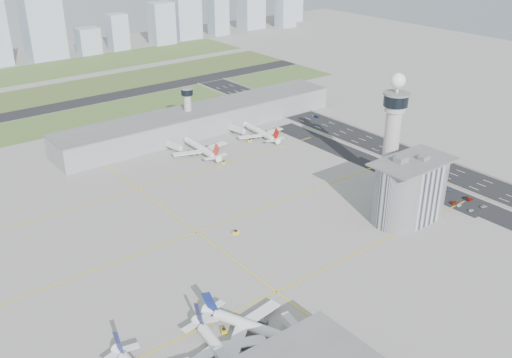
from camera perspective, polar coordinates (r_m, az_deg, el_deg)
ground at (r=276.15m, az=4.48°, el=-5.26°), size 1000.00×1000.00×0.00m
grass_strip_0 at (r=446.37m, az=-17.34°, el=5.78°), size 480.00×50.00×0.08m
grass_strip_1 at (r=514.57m, az=-20.48°, el=7.83°), size 480.00×60.00×0.08m
grass_strip_2 at (r=589.13m, az=-23.04°, el=9.47°), size 480.00×70.00×0.08m
runway at (r=479.75m, az=-18.99°, el=6.87°), size 480.00×22.00×0.10m
highway at (r=356.19m, az=18.38°, el=0.75°), size 28.00×500.00×0.10m
barrier_left at (r=345.16m, az=17.06°, el=0.25°), size 0.60×500.00×1.20m
barrier_right at (r=366.99m, az=19.65°, el=1.38°), size 0.60×500.00×1.20m
landside_road at (r=332.01m, az=17.29°, el=-0.90°), size 18.00×260.00×0.08m
parking_lot at (r=324.68m, az=18.78°, el=-1.72°), size 20.00×44.00×0.10m
taxiway_line_h_0 at (r=235.14m, az=2.06°, el=-11.23°), size 260.00×0.60×0.01m
taxiway_line_h_1 at (r=276.07m, az=-5.96°, el=-5.34°), size 260.00×0.60×0.01m
taxiway_line_h_2 at (r=323.02m, az=-11.67°, el=-0.98°), size 260.00×0.60×0.01m
taxiway_line_v at (r=276.07m, az=-5.96°, el=-5.34°), size 0.60×260.00×0.01m
control_tower at (r=314.92m, az=13.54°, el=5.07°), size 14.00×14.00×64.50m
secondary_tower at (r=396.04m, az=-6.85°, el=7.23°), size 8.60×8.60×31.90m
admin_building at (r=290.95m, az=15.15°, el=-1.04°), size 42.00×24.00×33.50m
terminal_pier at (r=402.80m, az=-5.40°, el=5.97°), size 210.00×32.00×15.80m
airplane_near_b at (r=201.30m, az=-3.40°, el=-16.49°), size 39.80×45.21×11.57m
airplane_near_c at (r=211.31m, az=-0.30°, el=-14.04°), size 49.69×52.90×11.77m
airplane_far_a at (r=363.25m, az=-5.65°, el=3.53°), size 40.99×47.52×12.80m
airplane_far_b at (r=388.79m, az=0.46°, el=5.05°), size 38.99×44.69×11.70m
jet_bridge_near_2 at (r=208.56m, az=4.87°, el=-15.86°), size 5.39×14.31×5.70m
jet_bridge_far_0 at (r=373.62m, az=-8.93°, el=3.38°), size 5.39×14.31×5.70m
jet_bridge_far_1 at (r=398.18m, az=-2.66°, el=5.05°), size 5.39×14.31×5.70m
tug_2 at (r=215.65m, az=-3.22°, el=-14.87°), size 3.18×3.59×1.74m
tug_3 at (r=273.41m, az=-2.02°, el=-5.32°), size 3.47×2.87×1.73m
tug_4 at (r=348.99m, az=-3.25°, el=1.70°), size 3.37×3.26×1.62m
tug_5 at (r=382.58m, az=-0.65°, el=3.90°), size 3.30×2.93×1.59m
car_lot_0 at (r=313.07m, az=20.70°, el=-2.94°), size 3.65×1.96×1.18m
car_lot_1 at (r=316.25m, az=19.67°, el=-2.49°), size 3.52×1.63×1.12m
car_lot_2 at (r=318.34m, az=19.18°, el=-2.21°), size 4.72×2.66×1.24m
car_lot_3 at (r=320.54m, az=18.02°, el=-1.86°), size 3.94×2.00×1.10m
car_lot_4 at (r=326.18m, az=16.46°, el=-1.15°), size 3.58×1.50×1.21m
car_lot_5 at (r=329.60m, az=15.96°, el=-0.79°), size 4.05×1.59×1.31m
car_lot_6 at (r=319.50m, az=21.81°, el=-2.55°), size 4.56×2.45×1.22m
car_lot_7 at (r=324.78m, az=20.60°, el=-1.88°), size 4.60×2.25×1.29m
car_lot_8 at (r=325.83m, az=20.20°, el=-1.74°), size 3.59×1.51×1.21m
car_lot_9 at (r=331.01m, az=18.63°, el=-1.07°), size 3.42×1.25×1.12m
car_lot_10 at (r=333.72m, az=18.05°, el=-0.77°), size 4.13×2.24×1.10m
car_lot_11 at (r=337.04m, az=16.74°, el=-0.31°), size 4.56×2.10×1.29m
car_hw_1 at (r=375.99m, az=13.72°, el=2.73°), size 1.70×4.04×1.30m
car_hw_2 at (r=431.52m, az=6.08°, el=6.24°), size 2.16×4.65×1.29m
car_hw_4 at (r=467.19m, az=-0.64°, el=7.85°), size 1.85×3.59×1.17m
skyline_bldg_9 at (r=645.76m, az=-20.53°, el=13.95°), size 36.96×29.57×62.11m
skyline_bldg_10 at (r=655.02m, az=-16.44°, el=13.10°), size 23.01×18.41×27.75m
skyline_bldg_11 at (r=667.09m, az=-13.65°, el=14.10°), size 20.22×16.18×38.97m
skyline_bldg_12 at (r=688.28m, az=-9.43°, el=15.11°), size 26.14×20.92×46.89m
skyline_bldg_13 at (r=715.12m, az=-7.17°, el=17.01°), size 32.26×25.81×81.20m
skyline_bldg_14 at (r=733.39m, az=-3.82°, el=16.85°), size 21.59×17.28×68.75m
skyline_bldg_15 at (r=774.73m, az=-0.50°, el=17.14°), size 30.25×24.20×63.40m
skyline_bldg_17 at (r=832.02m, az=3.70°, el=16.87°), size 22.64×18.11×41.06m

